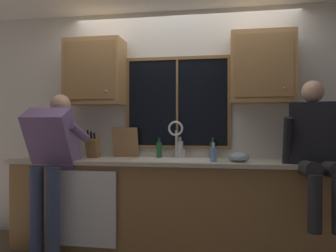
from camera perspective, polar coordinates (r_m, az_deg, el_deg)
back_wall at (r=3.84m, az=2.73°, el=0.13°), size 5.86×0.12×2.55m
window_glass at (r=3.79m, az=1.57°, el=3.92°), size 1.10×0.02×0.95m
window_frame_top at (r=3.85m, az=1.54°, el=11.27°), size 1.17×0.02×0.04m
window_frame_bottom at (r=3.78m, az=1.54°, el=-3.54°), size 1.17×0.02×0.04m
window_frame_left at (r=3.90m, az=-6.76°, el=3.81°), size 0.03×0.02×0.95m
window_frame_right at (r=3.74m, az=10.20°, el=3.97°), size 0.04×0.02×0.95m
window_mullion_center at (r=3.78m, az=1.54°, el=3.93°), size 0.02×0.02×0.95m
lower_cabinet_run at (r=3.59m, az=2.04°, el=-13.31°), size 3.46×0.58×0.88m
countertop at (r=3.49m, az=2.00°, el=-6.01°), size 3.52×0.62×0.04m
dishwasher_front at (r=3.51m, az=-13.48°, el=-13.31°), size 0.60×0.02×0.74m
upper_cabinet_left at (r=3.90m, az=-12.11°, el=8.76°), size 0.64×0.36×0.72m
upper_cabinet_right at (r=3.65m, az=15.49°, el=9.37°), size 0.64×0.36×0.72m
sink at (r=3.52m, az=0.90°, el=-7.24°), size 0.80×0.46×0.21m
faucet at (r=3.67m, az=1.44°, el=-1.45°), size 0.18×0.09×0.40m
person_standing at (r=3.56m, az=-18.92°, el=-4.72°), size 0.53×0.67×1.59m
person_sitting_on_counter at (r=3.28m, az=23.48°, el=-2.82°), size 0.54×0.64×1.26m
knife_block at (r=3.81m, az=-12.43°, el=-3.57°), size 0.12×0.18×0.32m
cutting_board at (r=3.83m, az=-7.14°, el=-2.73°), size 0.29×0.09×0.33m
mixing_bowl at (r=3.37m, az=11.73°, el=-5.12°), size 0.20×0.20×0.10m
soap_dispenser at (r=3.31m, az=7.59°, el=-4.72°), size 0.06×0.07×0.19m
bottle_green_glass at (r=3.71m, az=2.00°, el=-3.84°), size 0.07×0.07×0.24m
bottle_tall_clear at (r=3.69m, az=7.48°, el=-3.95°), size 0.06×0.06×0.22m
bottle_amber_small at (r=3.71m, az=-1.50°, el=-3.94°), size 0.06×0.06×0.22m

